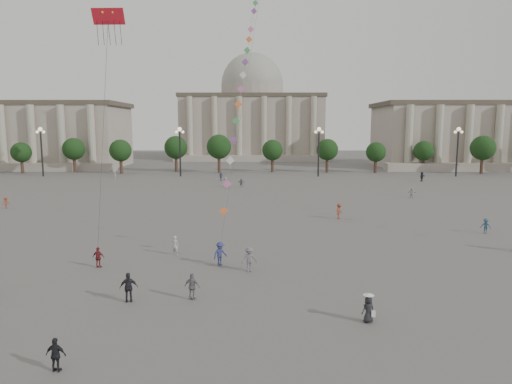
{
  "coord_description": "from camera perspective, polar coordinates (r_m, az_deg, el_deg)",
  "views": [
    {
      "loc": [
        1.67,
        -28.79,
        10.72
      ],
      "look_at": [
        1.58,
        12.0,
        4.87
      ],
      "focal_mm": 32.0,
      "sensor_mm": 36.0,
      "label": 1
    }
  ],
  "objects": [
    {
      "name": "person_crowd_6",
      "position": [
        34.28,
        -0.83,
        -8.4
      ],
      "size": [
        1.36,
        1.0,
        1.89
      ],
      "primitive_type": "imported",
      "rotation": [
        0.0,
        0.0,
        0.26
      ],
      "color": "slate",
      "rests_on": "ground"
    },
    {
      "name": "tourist_1",
      "position": [
        23.02,
        -23.73,
        -18.14
      ],
      "size": [
        0.95,
        0.46,
        1.56
      ],
      "primitive_type": "imported",
      "rotation": [
        0.0,
        0.0,
        3.05
      ],
      "color": "black",
      "rests_on": "ground"
    },
    {
      "name": "tourist_4",
      "position": [
        29.66,
        -15.62,
        -11.42
      ],
      "size": [
        1.17,
        0.7,
        1.86
      ],
      "primitive_type": "imported",
      "rotation": [
        0.0,
        0.0,
        3.38
      ],
      "color": "#222127",
      "rests_on": "ground"
    },
    {
      "name": "kite_train_mid",
      "position": [
        64.37,
        0.1,
        22.7
      ],
      "size": [
        6.08,
        52.74,
        71.29
      ],
      "color": "#3F3F3F",
      "rests_on": "ground"
    },
    {
      "name": "person_crowd_10",
      "position": [
        100.04,
        -17.2,
        2.09
      ],
      "size": [
        0.63,
        0.68,
        1.55
      ],
      "primitive_type": "imported",
      "rotation": [
        0.0,
        0.0,
        2.19
      ],
      "color": "silver",
      "rests_on": "ground"
    },
    {
      "name": "person_crowd_0",
      "position": [
        91.77,
        -4.43,
        1.96
      ],
      "size": [
        1.07,
        0.84,
        1.69
      ],
      "primitive_type": "imported",
      "rotation": [
        0.0,
        0.0,
        0.51
      ],
      "color": "#324871",
      "rests_on": "ground"
    },
    {
      "name": "person_crowd_14",
      "position": [
        51.65,
        26.78,
        -3.81
      ],
      "size": [
        1.17,
        1.07,
        1.58
      ],
      "primitive_type": "imported",
      "rotation": [
        0.0,
        0.0,
        5.67
      ],
      "color": "#2F506B",
      "rests_on": "ground"
    },
    {
      "name": "kite_flyer_1",
      "position": [
        35.86,
        -4.51,
        -7.69
      ],
      "size": [
        1.37,
        1.32,
        1.88
      ],
      "primitive_type": "imported",
      "rotation": [
        0.0,
        0.0,
        0.71
      ],
      "color": "navy",
      "rests_on": "ground"
    },
    {
      "name": "person_crowd_2",
      "position": [
        68.7,
        -28.78,
        -1.18
      ],
      "size": [
        1.1,
        1.12,
        1.55
      ],
      "primitive_type": "imported",
      "rotation": [
        0.0,
        0.0,
        0.83
      ],
      "color": "brown",
      "rests_on": "ground"
    },
    {
      "name": "person_crowd_4",
      "position": [
        81.41,
        -3.83,
        1.22
      ],
      "size": [
        1.75,
        1.22,
        1.82
      ],
      "primitive_type": "imported",
      "rotation": [
        0.0,
        0.0,
        3.59
      ],
      "color": "silver",
      "rests_on": "ground"
    },
    {
      "name": "tree_row",
      "position": [
        106.93,
        -0.77,
        5.31
      ],
      "size": [
        137.12,
        5.12,
        8.0
      ],
      "color": "#3A271D",
      "rests_on": "ground"
    },
    {
      "name": "lamp_post_mid_west",
      "position": [
        100.24,
        -9.5,
        6.12
      ],
      "size": [
        2.0,
        0.9,
        10.65
      ],
      "color": "#262628",
      "rests_on": "ground"
    },
    {
      "name": "lamp_post_far_east",
      "position": [
        107.92,
        23.92,
        5.68
      ],
      "size": [
        2.0,
        0.9,
        10.65
      ],
      "color": "#262628",
      "rests_on": "ground"
    },
    {
      "name": "hat_person",
      "position": [
        26.63,
        13.87,
        -13.92
      ],
      "size": [
        0.86,
        0.72,
        1.69
      ],
      "color": "black",
      "rests_on": "ground"
    },
    {
      "name": "person_crowd_8",
      "position": [
        54.25,
        10.36,
        -2.37
      ],
      "size": [
        1.23,
        1.39,
        1.86
      ],
      "primitive_type": "imported",
      "rotation": [
        0.0,
        0.0,
        1.01
      ],
      "color": "brown",
      "rests_on": "ground"
    },
    {
      "name": "person_crowd_9",
      "position": [
        96.1,
        20.03,
        1.82
      ],
      "size": [
        1.66,
        1.56,
        1.87
      ],
      "primitive_type": "imported",
      "rotation": [
        0.0,
        0.0,
        0.72
      ],
      "color": "black",
      "rests_on": "ground"
    },
    {
      "name": "tourist_0",
      "position": [
        37.28,
        -19.1,
        -7.74
      ],
      "size": [
        0.98,
        0.52,
        1.59
      ],
      "primitive_type": "imported",
      "rotation": [
        0.0,
        0.0,
        3.0
      ],
      "color": "maroon",
      "rests_on": "ground"
    },
    {
      "name": "person_crowd_7",
      "position": [
        73.17,
        18.89,
        -0.1
      ],
      "size": [
        1.47,
        0.75,
        1.52
      ],
      "primitive_type": "imported",
      "rotation": [
        0.0,
        0.0,
        2.91
      ],
      "color": "beige",
      "rests_on": "ground"
    },
    {
      "name": "person_crowd_13",
      "position": [
        39.19,
        -10.06,
        -6.58
      ],
      "size": [
        0.72,
        0.61,
        1.66
      ],
      "primitive_type": "imported",
      "rotation": [
        0.0,
        0.0,
        2.71
      ],
      "color": "#B4B4B0",
      "rests_on": "ground"
    },
    {
      "name": "dragon_kite",
      "position": [
        34.79,
        -17.94,
        18.82
      ],
      "size": [
        2.21,
        0.94,
        17.2
      ],
      "color": "red",
      "rests_on": "ground"
    },
    {
      "name": "person_crowd_12",
      "position": [
        82.38,
        -1.85,
        1.2
      ],
      "size": [
        1.42,
        0.59,
        1.48
      ],
      "primitive_type": "imported",
      "rotation": [
        0.0,
        0.0,
        3.03
      ],
      "color": "#59595D",
      "rests_on": "ground"
    },
    {
      "name": "lamp_post_mid_east",
      "position": [
        99.74,
        7.85,
        6.15
      ],
      "size": [
        2.0,
        0.9,
        10.65
      ],
      "color": "#262628",
      "rests_on": "ground"
    },
    {
      "name": "lamp_post_far_west",
      "position": [
        109.31,
        -25.28,
        5.62
      ],
      "size": [
        2.0,
        0.9,
        10.65
      ],
      "color": "#262628",
      "rests_on": "ground"
    },
    {
      "name": "hall_central",
      "position": [
        158.06,
        -0.49,
        9.43
      ],
      "size": [
        48.3,
        34.3,
        35.5
      ],
      "color": "#A39789",
      "rests_on": "ground"
    },
    {
      "name": "ground",
      "position": [
        30.76,
        -3.07,
        -12.24
      ],
      "size": [
        360.0,
        360.0,
        0.0
      ],
      "primitive_type": "plane",
      "color": "#514F4C",
      "rests_on": "ground"
    },
    {
      "name": "tourist_3",
      "position": [
        29.26,
        -7.97,
        -11.62
      ],
      "size": [
        1.08,
        0.68,
        1.71
      ],
      "primitive_type": "imported",
      "rotation": [
        0.0,
        0.0,
        2.86
      ],
      "color": "slate",
      "rests_on": "ground"
    }
  ]
}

